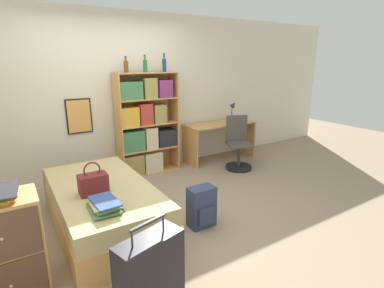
# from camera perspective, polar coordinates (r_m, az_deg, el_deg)

# --- Properties ---
(ground_plane) EXTENTS (14.00, 14.00, 0.00)m
(ground_plane) POSITION_cam_1_polar(r_m,az_deg,el_deg) (3.91, -7.04, -12.75)
(ground_plane) COLOR gray
(wall_back) EXTENTS (10.00, 0.09, 2.60)m
(wall_back) POSITION_cam_1_polar(r_m,az_deg,el_deg) (4.95, -15.54, 8.73)
(wall_back) COLOR beige
(wall_back) RESTS_ON ground_plane
(bed) EXTENTS (1.00, 1.88, 0.51)m
(bed) POSITION_cam_1_polar(r_m,az_deg,el_deg) (3.62, -16.55, -11.25)
(bed) COLOR tan
(bed) RESTS_ON ground_plane
(handbag) EXTENTS (0.29, 0.17, 0.35)m
(handbag) POSITION_cam_1_polar(r_m,az_deg,el_deg) (3.29, -18.30, -7.12)
(handbag) COLOR maroon
(handbag) RESTS_ON bed
(book_stack_on_bed) EXTENTS (0.29, 0.37, 0.10)m
(book_stack_on_bed) POSITION_cam_1_polar(r_m,az_deg,el_deg) (2.95, -16.32, -11.07)
(book_stack_on_bed) COLOR #B2382D
(book_stack_on_bed) RESTS_ON bed
(suitcase) EXTENTS (0.54, 0.33, 0.80)m
(suitcase) POSITION_cam_1_polar(r_m,az_deg,el_deg) (2.38, -7.92, -24.07)
(suitcase) COLOR black
(suitcase) RESTS_ON ground_plane
(dresser) EXTENTS (0.54, 0.43, 0.84)m
(dresser) POSITION_cam_1_polar(r_m,az_deg,el_deg) (2.90, -31.93, -16.51)
(dresser) COLOR tan
(dresser) RESTS_ON ground_plane
(bookcase) EXTENTS (1.00, 0.34, 1.67)m
(bookcase) POSITION_cam_1_polar(r_m,az_deg,el_deg) (4.98, -8.97, 3.34)
(bookcase) COLOR tan
(bookcase) RESTS_ON ground_plane
(bottle_green) EXTENTS (0.07, 0.07, 0.24)m
(bottle_green) POSITION_cam_1_polar(r_m,az_deg,el_deg) (4.82, -12.46, 14.26)
(bottle_green) COLOR brown
(bottle_green) RESTS_ON bookcase
(bottle_brown) EXTENTS (0.07, 0.07, 0.27)m
(bottle_brown) POSITION_cam_1_polar(r_m,az_deg,el_deg) (4.89, -8.92, 14.55)
(bottle_brown) COLOR #1E6B2D
(bottle_brown) RESTS_ON bookcase
(bottle_clear) EXTENTS (0.06, 0.06, 0.29)m
(bottle_clear) POSITION_cam_1_polar(r_m,az_deg,el_deg) (5.02, -5.31, 14.79)
(bottle_clear) COLOR navy
(bottle_clear) RESTS_ON bookcase
(desk) EXTENTS (1.37, 0.54, 0.71)m
(desk) POSITION_cam_1_polar(r_m,az_deg,el_deg) (5.71, 5.34, 2.07)
(desk) COLOR tan
(desk) RESTS_ON ground_plane
(desk_lamp) EXTENTS (0.17, 0.13, 0.39)m
(desk_lamp) POSITION_cam_1_polar(r_m,az_deg,el_deg) (5.88, 7.84, 6.89)
(desk_lamp) COLOR navy
(desk_lamp) RESTS_ON desk
(desk_chair) EXTENTS (0.54, 0.54, 0.92)m
(desk_chair) POSITION_cam_1_polar(r_m,az_deg,el_deg) (5.32, 8.77, -1.45)
(desk_chair) COLOR black
(desk_chair) RESTS_ON ground_plane
(backpack) EXTENTS (0.31, 0.22, 0.47)m
(backpack) POSITION_cam_1_polar(r_m,az_deg,el_deg) (3.50, 1.86, -11.91)
(backpack) COLOR #2D3856
(backpack) RESTS_ON ground_plane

